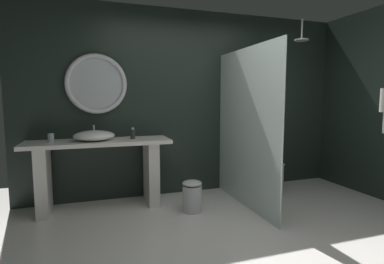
# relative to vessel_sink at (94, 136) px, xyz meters

# --- Properties ---
(ground_plane) EXTENTS (5.76, 5.76, 0.00)m
(ground_plane) POSITION_rel_vessel_sink_xyz_m (1.38, -1.54, -0.92)
(ground_plane) COLOR silver
(back_wall_panel) EXTENTS (4.80, 0.10, 2.60)m
(back_wall_panel) POSITION_rel_vessel_sink_xyz_m (1.38, 0.36, 0.38)
(back_wall_panel) COLOR #1E2823
(back_wall_panel) RESTS_ON ground_plane
(side_wall_right) EXTENTS (0.10, 2.47, 2.60)m
(side_wall_right) POSITION_rel_vessel_sink_xyz_m (3.73, -0.78, 0.38)
(side_wall_right) COLOR #1E2823
(side_wall_right) RESTS_ON ground_plane
(vanity_counter) EXTENTS (1.73, 0.55, 0.86)m
(vanity_counter) POSITION_rel_vessel_sink_xyz_m (0.05, 0.02, -0.38)
(vanity_counter) COLOR silver
(vanity_counter) RESTS_ON ground_plane
(vessel_sink) EXTENTS (0.49, 0.40, 0.18)m
(vessel_sink) POSITION_rel_vessel_sink_xyz_m (0.00, 0.00, 0.00)
(vessel_sink) COLOR white
(vessel_sink) RESTS_ON vanity_counter
(tumbler_cup) EXTENTS (0.07, 0.07, 0.10)m
(tumbler_cup) POSITION_rel_vessel_sink_xyz_m (-0.49, 0.05, -0.01)
(tumbler_cup) COLOR silver
(tumbler_cup) RESTS_ON vanity_counter
(soap_dispenser) EXTENTS (0.06, 0.06, 0.14)m
(soap_dispenser) POSITION_rel_vessel_sink_xyz_m (0.47, 0.03, 0.00)
(soap_dispenser) COLOR #282D28
(soap_dispenser) RESTS_ON vanity_counter
(round_wall_mirror) EXTENTS (0.77, 0.06, 0.77)m
(round_wall_mirror) POSITION_rel_vessel_sink_xyz_m (0.05, 0.27, 0.63)
(round_wall_mirror) COLOR silver
(shower_glass_panel) EXTENTS (0.02, 1.56, 1.99)m
(shower_glass_panel) POSITION_rel_vessel_sink_xyz_m (1.81, -0.47, 0.08)
(shower_glass_panel) COLOR silver
(shower_glass_panel) RESTS_ON ground_plane
(rain_shower_head) EXTENTS (0.20, 0.20, 0.31)m
(rain_shower_head) POSITION_rel_vessel_sink_xyz_m (2.87, -0.11, 1.31)
(rain_shower_head) COLOR silver
(toilet) EXTENTS (0.38, 0.59, 0.53)m
(toilet) POSITION_rel_vessel_sink_xyz_m (2.40, -0.07, -0.65)
(toilet) COLOR white
(toilet) RESTS_ON ground_plane
(waste_bin) EXTENTS (0.24, 0.24, 0.39)m
(waste_bin) POSITION_rel_vessel_sink_xyz_m (1.10, -0.47, -0.72)
(waste_bin) COLOR silver
(waste_bin) RESTS_ON ground_plane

